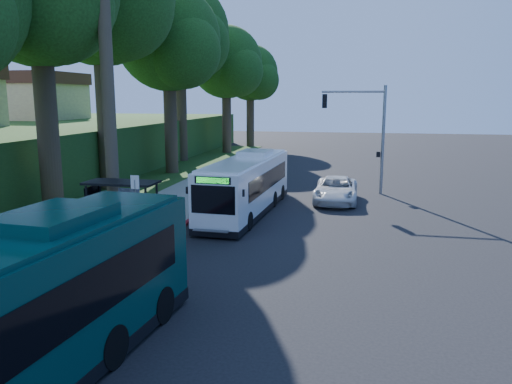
# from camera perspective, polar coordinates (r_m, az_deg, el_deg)

# --- Properties ---
(ground) EXTENTS (140.00, 140.00, 0.00)m
(ground) POSITION_cam_1_polar(r_m,az_deg,el_deg) (24.21, 3.50, -4.15)
(ground) COLOR black
(ground) RESTS_ON ground
(sidewalk) EXTENTS (4.50, 70.00, 0.12)m
(sidewalk) POSITION_cam_1_polar(r_m,az_deg,el_deg) (26.20, -12.53, -3.11)
(sidewalk) COLOR gray
(sidewalk) RESTS_ON ground
(red_curb) EXTENTS (0.25, 30.00, 0.13)m
(red_curb) POSITION_cam_1_polar(r_m,az_deg,el_deg) (21.77, -11.27, -5.88)
(red_curb) COLOR maroon
(red_curb) RESTS_ON ground
(grass_verge) EXTENTS (8.00, 70.00, 0.06)m
(grass_verge) POSITION_cam_1_polar(r_m,az_deg,el_deg) (33.12, -18.03, -0.57)
(grass_verge) COLOR #234719
(grass_verge) RESTS_ON ground
(bus_shelter) EXTENTS (3.20, 1.51, 2.55)m
(bus_shelter) POSITION_cam_1_polar(r_m,az_deg,el_deg) (23.30, -15.45, -0.56)
(bus_shelter) COLOR black
(bus_shelter) RESTS_ON ground
(stop_sign_pole) EXTENTS (0.35, 0.06, 3.17)m
(stop_sign_pole) POSITION_cam_1_polar(r_m,az_deg,el_deg) (20.56, -13.57, -1.15)
(stop_sign_pole) COLOR gray
(stop_sign_pole) RESTS_ON ground
(traffic_signal_pole) EXTENTS (4.10, 0.30, 7.00)m
(traffic_signal_pole) POSITION_cam_1_polar(r_m,az_deg,el_deg) (33.23, 12.61, 7.38)
(traffic_signal_pole) COLOR gray
(traffic_signal_pole) RESTS_ON ground
(hillside_backdrop) EXTENTS (24.00, 60.00, 8.80)m
(hillside_backdrop) POSITION_cam_1_polar(r_m,az_deg,el_deg) (48.51, -26.07, 5.17)
(hillside_backdrop) COLOR #234719
(hillside_backdrop) RESTS_ON ground
(tree_2) EXTENTS (8.82, 8.40, 15.12)m
(tree_2) POSITION_cam_1_polar(r_m,az_deg,el_deg) (42.21, -9.88, 16.36)
(tree_2) COLOR #382B1E
(tree_2) RESTS_ON ground
(tree_3) EXTENTS (10.08, 9.60, 17.28)m
(tree_3) POSITION_cam_1_polar(r_m,az_deg,el_deg) (50.51, -8.67, 17.15)
(tree_3) COLOR #382B1E
(tree_3) RESTS_ON ground
(tree_4) EXTENTS (8.40, 8.00, 14.14)m
(tree_4) POSITION_cam_1_polar(r_m,az_deg,el_deg) (57.19, -3.34, 14.21)
(tree_4) COLOR #382B1E
(tree_4) RESTS_ON ground
(tree_5) EXTENTS (7.35, 7.00, 12.86)m
(tree_5) POSITION_cam_1_polar(r_m,az_deg,el_deg) (64.69, -0.59, 13.14)
(tree_5) COLOR #382B1E
(tree_5) RESTS_ON ground
(white_bus) EXTENTS (2.91, 11.04, 3.26)m
(white_bus) POSITION_cam_1_polar(r_m,az_deg,el_deg) (27.12, -1.02, 0.91)
(white_bus) COLOR white
(white_bus) RESTS_ON ground
(pickup) EXTENTS (2.50, 5.40, 1.50)m
(pickup) POSITION_cam_1_polar(r_m,az_deg,el_deg) (30.49, 9.12, 0.26)
(pickup) COLOR silver
(pickup) RESTS_ON ground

